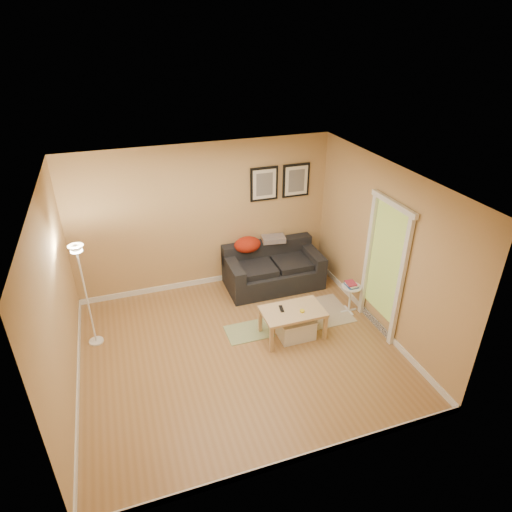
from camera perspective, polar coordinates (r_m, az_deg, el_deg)
name	(u,v)px	position (r m, az deg, el deg)	size (l,w,h in m)	color
floor	(239,350)	(6.63, -2.19, -12.11)	(4.50, 4.50, 0.00)	#9D7243
ceiling	(235,181)	(5.32, -2.70, 9.70)	(4.50, 4.50, 0.00)	white
wall_back	(204,218)	(7.60, -6.75, 4.93)	(4.50, 4.50, 0.00)	tan
wall_front	(297,376)	(4.36, 5.41, -15.25)	(4.50, 4.50, 0.00)	tan
wall_left	(57,306)	(5.77, -24.48, -5.89)	(4.00, 4.00, 0.00)	tan
wall_right	(383,249)	(6.76, 16.17, 0.82)	(4.00, 4.00, 0.00)	tan
baseboard_back	(208,280)	(8.17, -6.25, -3.16)	(4.50, 0.02, 0.10)	white
baseboard_front	(292,461)	(5.31, 4.69, -25.00)	(4.50, 0.02, 0.10)	white
baseboard_left	(78,383)	(6.50, -22.15, -15.06)	(0.02, 4.00, 0.10)	white
baseboard_right	(372,318)	(7.40, 14.81, -7.80)	(0.02, 4.00, 0.10)	white
sofa	(273,267)	(7.90, 2.29, -1.46)	(1.70, 0.90, 0.75)	black
red_throw	(247,245)	(7.81, -1.12, 1.48)	(0.48, 0.36, 0.28)	#B73110
plaid_throw	(273,239)	(8.00, 2.27, 2.24)	(0.42, 0.26, 0.10)	tan
framed_print_left	(264,184)	(7.67, 1.06, 9.36)	(0.50, 0.04, 0.60)	black
framed_print_right	(296,180)	(7.89, 5.22, 9.78)	(0.50, 0.04, 0.60)	black
area_rug	(311,314)	(7.38, 7.17, -7.49)	(1.25, 0.85, 0.01)	#C3B09A
green_runner	(249,331)	(6.95, -0.95, -9.78)	(0.70, 0.50, 0.01)	#668C4C
coffee_table	(292,323)	(6.77, 4.74, -8.67)	(0.94, 0.57, 0.47)	tan
remote_control	(281,309)	(6.64, 3.33, -6.86)	(0.05, 0.16, 0.02)	black
tape_roll	(302,311)	(6.60, 6.03, -7.14)	(0.07, 0.07, 0.03)	yellow
storage_bin	(296,328)	(6.79, 5.22, -9.25)	(0.55, 0.40, 0.34)	white
side_table	(350,299)	(7.42, 12.13, -5.48)	(0.32, 0.32, 0.49)	white
book_stack	(351,284)	(7.28, 12.30, -3.60)	(0.16, 0.22, 0.07)	#2C4F85
floor_lamp	(87,299)	(6.75, -21.13, -5.24)	(0.21, 0.21, 1.65)	white
doorway	(383,271)	(6.76, 16.20, -1.86)	(0.12, 1.01, 2.13)	white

